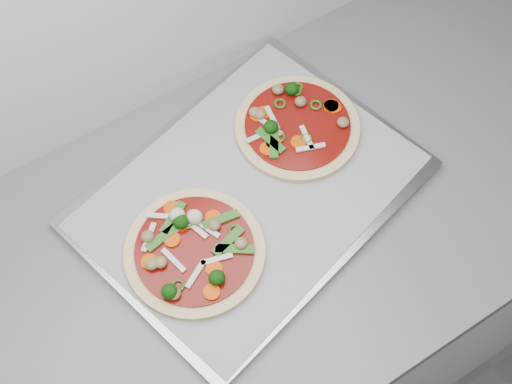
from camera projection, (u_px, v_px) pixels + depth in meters
base_cabinet at (385, 245)px, 1.60m from camera, size 3.60×0.60×0.86m
countertop at (427, 135)px, 1.21m from camera, size 3.60×0.60×0.04m
baking_tray at (250, 194)px, 1.12m from camera, size 0.58×0.48×0.02m
parchment at (250, 191)px, 1.11m from camera, size 0.56×0.47×0.00m
pizza_left at (194, 250)px, 1.05m from camera, size 0.24×0.24×0.04m
pizza_right at (296, 125)px, 1.16m from camera, size 0.21×0.21×0.03m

